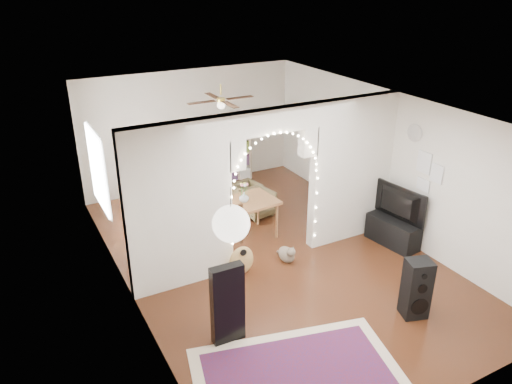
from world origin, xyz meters
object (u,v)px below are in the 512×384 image
acoustic_guitar (241,249)px  dining_chair_right (247,194)px  bookcase (223,155)px  media_console (393,232)px  dining_chair_left (257,203)px  floor_speaker (416,289)px  dining_table (244,205)px

acoustic_guitar → dining_chair_right: 2.75m
bookcase → media_console: bearing=-93.3°
bookcase → dining_chair_left: 1.98m
bookcase → dining_chair_right: 1.43m
bookcase → dining_chair_right: (-0.09, -1.36, -0.44)m
acoustic_guitar → dining_chair_left: (1.28, 1.82, -0.21)m
floor_speaker → dining_chair_left: 4.00m
floor_speaker → dining_chair_left: floor_speaker is taller
floor_speaker → bookcase: (-0.34, 5.90, 0.23)m
media_console → dining_chair_right: size_ratio=1.86×
floor_speaker → dining_chair_right: (-0.43, 4.54, -0.21)m
acoustic_guitar → dining_chair_left: size_ratio=1.83×
dining_chair_left → dining_chair_right: dining_chair_left is taller
acoustic_guitar → floor_speaker: size_ratio=1.20×
dining_chair_right → acoustic_guitar: bearing=-130.7°
media_console → bookcase: size_ratio=0.73×
dining_table → acoustic_guitar: bearing=-123.9°
bookcase → dining_chair_right: bookcase is taller
media_console → dining_chair_left: size_ratio=1.65×
floor_speaker → acoustic_guitar: bearing=147.0°
dining_chair_left → dining_chair_right: bearing=73.9°
dining_table → dining_chair_right: (0.72, 1.30, -0.44)m
floor_speaker → media_console: (1.17, 1.74, -0.21)m
bookcase → dining_chair_left: bearing=-117.5°
acoustic_guitar → dining_chair_right: size_ratio=2.05×
acoustic_guitar → floor_speaker: bearing=-49.6°
bookcase → dining_table: bearing=-130.1°
floor_speaker → bookcase: size_ratio=0.67×
acoustic_guitar → dining_chair_right: acoustic_guitar is taller
dining_table → dining_chair_left: (0.66, 0.72, -0.41)m
floor_speaker → dining_chair_right: floor_speaker is taller
bookcase → dining_chair_right: size_ratio=2.55×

